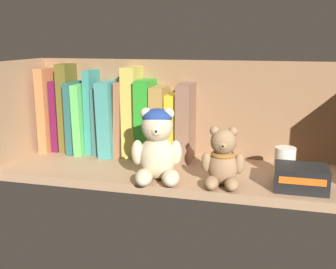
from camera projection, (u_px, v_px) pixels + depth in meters
shelf_board at (182, 174)px, 95.67cm from camera, size 82.33×25.06×2.00cm
shelf_back_panel at (194, 112)px, 105.27cm from camera, size 84.73×1.20×26.29cm
shelf_side_panel_left at (19, 114)px, 103.29cm from camera, size 1.60×27.46×26.29cm
book_0 at (53, 108)px, 112.18cm from camera, size 2.49×13.29×22.05cm
book_1 at (62, 115)px, 111.97cm from camera, size 1.86×9.55×18.70cm
book_2 at (70, 107)px, 110.81cm from camera, size 2.96×9.20×23.10cm
book_3 at (79, 116)px, 110.67cm from camera, size 1.83×13.71×18.63cm
book_4 at (87, 117)px, 110.17cm from camera, size 2.45×13.68×18.21cm
book_5 at (95, 111)px, 109.21cm from camera, size 1.90×9.65×21.66cm
book_6 at (103, 119)px, 109.15cm from camera, size 2.20×10.68×17.29cm
book_7 at (114, 117)px, 108.18cm from camera, size 3.95×14.94×19.12cm
book_8 at (124, 117)px, 107.48cm from camera, size 2.26×11.26×19.06cm
book_9 at (134, 111)px, 106.36cm from camera, size 3.55×10.56×22.65cm
book_10 at (148, 118)px, 105.78cm from camera, size 3.57×13.25×19.52cm
book_11 at (162, 121)px, 105.02cm from camera, size 3.41×13.28×18.10cm
book_12 at (175, 125)px, 104.40cm from camera, size 2.78×11.97×16.30cm
book_13 at (188, 120)px, 103.27cm from camera, size 3.31×14.02×19.03cm
teddy_bear_larger at (157, 146)px, 87.14cm from camera, size 11.66×12.05×15.47cm
teddy_bear_smaller at (223, 161)px, 84.26cm from camera, size 8.97×9.17×12.22cm
pillar_candle at (285, 162)px, 90.24cm from camera, size 4.51×4.51×6.49cm
small_product_box at (301, 178)px, 82.53cm from camera, size 10.30×7.99×4.79cm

